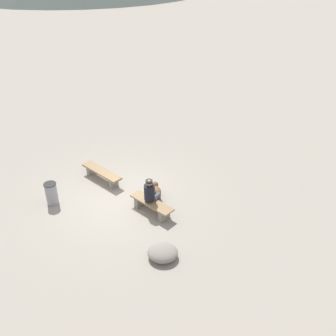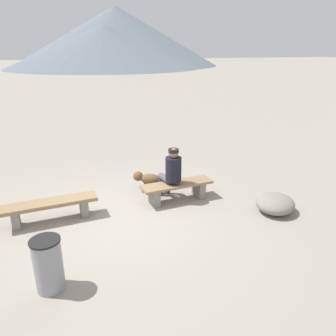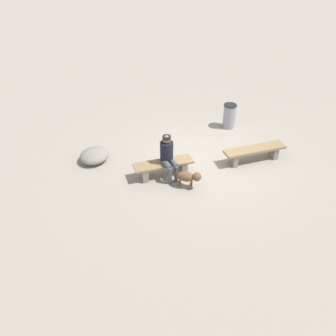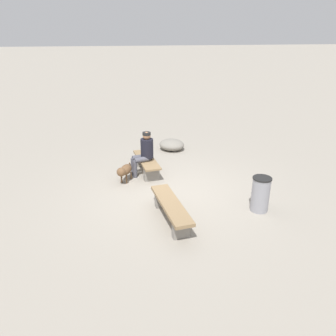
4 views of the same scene
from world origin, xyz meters
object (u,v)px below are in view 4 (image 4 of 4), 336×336
object	(u,v)px
seated_person	(144,151)
trash_bin	(260,194)
dog	(125,170)
bench_right	(147,163)
bench_left	(171,208)
boulder	(172,145)

from	to	relation	value
seated_person	trash_bin	world-z (taller)	seated_person
dog	bench_right	bearing A→B (deg)	156.74
bench_left	bench_right	world-z (taller)	bench_left
bench_left	seated_person	world-z (taller)	seated_person
bench_left	trash_bin	size ratio (longest dim) A/B	2.28
bench_left	trash_bin	bearing A→B (deg)	-94.59
trash_bin	boulder	bearing A→B (deg)	11.80
bench_left	boulder	xyz separation A→B (m)	(4.45, -1.11, -0.13)
trash_bin	bench_left	bearing A→B (deg)	89.37
dog	boulder	distance (m)	2.93
bench_left	dog	size ratio (longest dim) A/B	2.68
dog	bench_left	bearing A→B (deg)	48.58
bench_right	seated_person	distance (m)	0.45
bench_left	bench_right	bearing A→B (deg)	-2.69
trash_bin	bench_right	bearing A→B (deg)	37.83
bench_right	boulder	distance (m)	2.12
seated_person	dog	bearing A→B (deg)	111.91
bench_right	trash_bin	bearing A→B (deg)	-146.13
bench_left	dog	distance (m)	2.31
bench_left	trash_bin	distance (m)	2.05
bench_left	bench_right	distance (m)	2.69
seated_person	bench_left	bearing A→B (deg)	171.54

